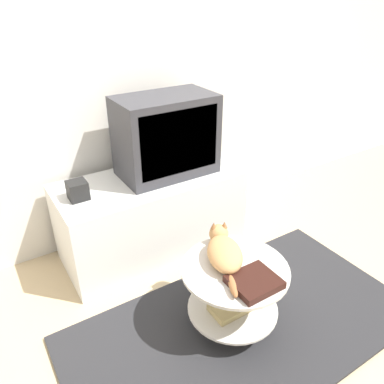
{
  "coord_description": "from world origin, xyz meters",
  "views": [
    {
      "loc": [
        -1.07,
        -1.13,
        1.75
      ],
      "look_at": [
        -0.0,
        0.55,
        0.65
      ],
      "focal_mm": 35.0,
      "sensor_mm": 36.0,
      "label": 1
    }
  ],
  "objects": [
    {
      "name": "dvd_box",
      "position": [
        -0.05,
        -0.1,
        0.45
      ],
      "size": [
        0.24,
        0.21,
        0.04
      ],
      "color": "black",
      "rests_on": "coffee_table"
    },
    {
      "name": "speaker",
      "position": [
        -0.59,
        0.95,
        0.65
      ],
      "size": [
        0.12,
        0.12,
        0.12
      ],
      "color": "black",
      "rests_on": "tv_stand"
    },
    {
      "name": "rug",
      "position": [
        0.0,
        0.0,
        0.01
      ],
      "size": [
        2.01,
        1.06,
        0.02
      ],
      "color": "#28282B",
      "rests_on": "ground_plane"
    },
    {
      "name": "wall_back",
      "position": [
        0.0,
        1.33,
        1.3
      ],
      "size": [
        8.0,
        0.05,
        2.6
      ],
      "color": "silver",
      "rests_on": "ground_plane"
    },
    {
      "name": "ground_plane",
      "position": [
        0.0,
        0.0,
        0.0
      ],
      "size": [
        12.0,
        12.0,
        0.0
      ],
      "primitive_type": "plane",
      "color": "tan"
    },
    {
      "name": "coffee_table",
      "position": [
        -0.05,
        0.05,
        0.28
      ],
      "size": [
        0.58,
        0.58,
        0.42
      ],
      "color": "#B2B2B7",
      "rests_on": "rug"
    },
    {
      "name": "tv",
      "position": [
        0.06,
        0.98,
        0.86
      ],
      "size": [
        0.65,
        0.38,
        0.55
      ],
      "color": "#333338",
      "rests_on": "tv_stand"
    },
    {
      "name": "tv_stand",
      "position": [
        -0.09,
        0.96,
        0.29
      ],
      "size": [
        1.29,
        0.57,
        0.59
      ],
      "color": "silver",
      "rests_on": "ground_plane"
    },
    {
      "name": "cat",
      "position": [
        -0.06,
        0.15,
        0.49
      ],
      "size": [
        0.3,
        0.5,
        0.14
      ],
      "rotation": [
        0.0,
        0.0,
        1.12
      ],
      "color": "tan",
      "rests_on": "coffee_table"
    }
  ]
}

